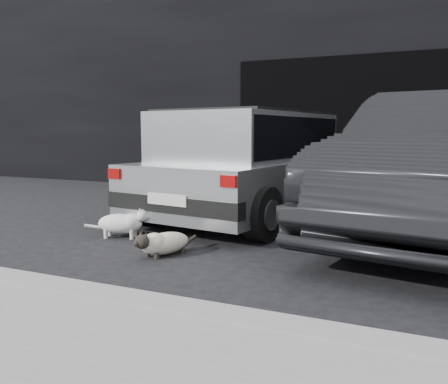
% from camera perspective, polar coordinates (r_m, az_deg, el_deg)
% --- Properties ---
extents(ground, '(80.00, 80.00, 0.00)m').
position_cam_1_polar(ground, '(5.93, -3.72, -4.46)').
color(ground, black).
rests_on(ground, ground).
extents(building_facade, '(34.00, 4.00, 5.00)m').
position_cam_1_polar(building_facade, '(11.33, 15.84, 13.60)').
color(building_facade, black).
rests_on(building_facade, ground).
extents(garage_opening, '(4.00, 0.10, 2.60)m').
position_cam_1_polar(garage_opening, '(9.27, 13.69, 7.68)').
color(garage_opening, black).
rests_on(garage_opening, ground).
extents(curb, '(18.00, 0.25, 0.12)m').
position_cam_1_polar(curb, '(3.27, -9.88, -13.37)').
color(curb, gray).
rests_on(curb, ground).
extents(silver_hatchback, '(2.43, 4.23, 1.48)m').
position_cam_1_polar(silver_hatchback, '(6.72, 3.43, 3.90)').
color(silver_hatchback, '#A4A6A8').
rests_on(silver_hatchback, ground).
extents(cat_siamese, '(0.44, 0.78, 0.28)m').
position_cam_1_polar(cat_siamese, '(4.68, -7.54, -6.11)').
color(cat_siamese, beige).
rests_on(cat_siamese, ground).
extents(cat_white, '(0.73, 0.40, 0.36)m').
position_cam_1_polar(cat_white, '(5.53, -12.03, -3.63)').
color(cat_white, white).
rests_on(cat_white, ground).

